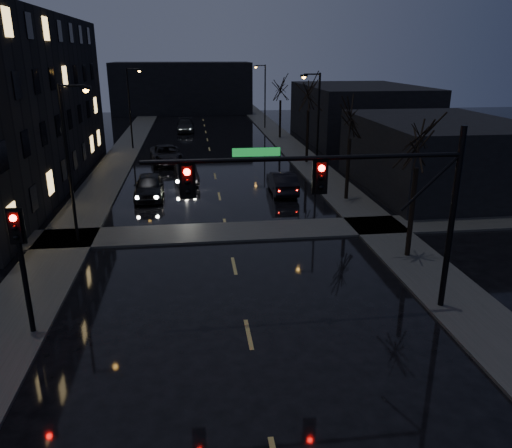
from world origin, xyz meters
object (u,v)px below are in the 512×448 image
object	(u,v)px
oncoming_car_b	(186,173)
oncoming_car_c	(167,155)
lead_car	(282,182)
oncoming_car_d	(185,125)
oncoming_car_a	(149,186)

from	to	relation	value
oncoming_car_b	oncoming_car_c	size ratio (longest dim) A/B	0.75
oncoming_car_b	oncoming_car_c	world-z (taller)	oncoming_car_c
oncoming_car_b	lead_car	bearing A→B (deg)	-36.53
oncoming_car_d	lead_car	world-z (taller)	lead_car
oncoming_car_b	oncoming_car_d	distance (m)	26.45
oncoming_car_d	oncoming_car_a	bearing A→B (deg)	-94.46
oncoming_car_a	lead_car	distance (m)	9.18
oncoming_car_a	lead_car	world-z (taller)	oncoming_car_a
oncoming_car_d	oncoming_car_b	bearing A→B (deg)	-89.80
oncoming_car_b	lead_car	distance (m)	7.73
oncoming_car_b	oncoming_car_d	size ratio (longest dim) A/B	0.82
oncoming_car_b	oncoming_car_c	bearing A→B (deg)	96.33
lead_car	oncoming_car_d	bearing A→B (deg)	-76.66
oncoming_car_a	lead_car	xyz separation A→B (m)	(9.18, 0.19, -0.04)
oncoming_car_c	lead_car	bearing A→B (deg)	-60.20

